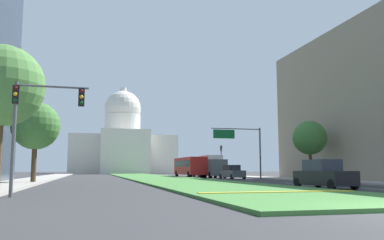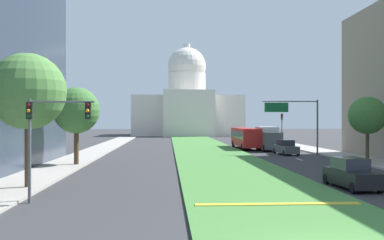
{
  "view_description": "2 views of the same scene",
  "coord_description": "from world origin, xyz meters",
  "px_view_note": "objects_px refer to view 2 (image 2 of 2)",
  "views": [
    {
      "loc": [
        -8.72,
        -9.77,
        1.23
      ],
      "look_at": [
        2.66,
        34.97,
        6.93
      ],
      "focal_mm": 37.32,
      "sensor_mm": 36.0,
      "label": 1
    },
    {
      "loc": [
        -5.23,
        -12.55,
        4.15
      ],
      "look_at": [
        -2.33,
        39.12,
        4.12
      ],
      "focal_mm": 40.77,
      "sensor_mm": 36.0,
      "label": 2
    }
  ],
  "objects_px": {
    "sedan_midblock": "(286,148)",
    "sedan_distant": "(255,141)",
    "overhead_guide_sign": "(296,115)",
    "sedan_lead_stopped": "(351,174)",
    "street_tree_right_mid": "(367,116)",
    "box_truck_delivery": "(268,138)",
    "capitol_building": "(187,106)",
    "street_tree_left_mid": "(76,111)",
    "city_bus": "(245,136)",
    "traffic_light_near_left": "(47,127)",
    "traffic_light_far_right": "(282,125)",
    "street_tree_left_near": "(27,92)"
  },
  "relations": [
    {
      "from": "overhead_guide_sign",
      "to": "sedan_distant",
      "type": "relative_size",
      "value": 1.45
    },
    {
      "from": "traffic_light_near_left",
      "to": "street_tree_left_near",
      "type": "relative_size",
      "value": 0.64
    },
    {
      "from": "traffic_light_far_right",
      "to": "city_bus",
      "type": "relative_size",
      "value": 0.47
    },
    {
      "from": "overhead_guide_sign",
      "to": "sedan_lead_stopped",
      "type": "distance_m",
      "value": 24.87
    },
    {
      "from": "street_tree_right_mid",
      "to": "box_truck_delivery",
      "type": "height_order",
      "value": "street_tree_right_mid"
    },
    {
      "from": "capitol_building",
      "to": "box_truck_delivery",
      "type": "relative_size",
      "value": 4.49
    },
    {
      "from": "traffic_light_near_left",
      "to": "street_tree_left_mid",
      "type": "relative_size",
      "value": 0.73
    },
    {
      "from": "street_tree_left_near",
      "to": "sedan_lead_stopped",
      "type": "xyz_separation_m",
      "value": [
        19.44,
        -0.68,
        -4.97
      ]
    },
    {
      "from": "traffic_light_far_right",
      "to": "sedan_midblock",
      "type": "xyz_separation_m",
      "value": [
        -3.22,
        -13.9,
        -2.49
      ]
    },
    {
      "from": "capitol_building",
      "to": "traffic_light_near_left",
      "type": "relative_size",
      "value": 5.53
    },
    {
      "from": "capitol_building",
      "to": "street_tree_left_mid",
      "type": "distance_m",
      "value": 79.41
    },
    {
      "from": "street_tree_right_mid",
      "to": "sedan_lead_stopped",
      "type": "distance_m",
      "value": 17.67
    },
    {
      "from": "capitol_building",
      "to": "traffic_light_far_right",
      "type": "bearing_deg",
      "value": -77.1
    },
    {
      "from": "street_tree_left_mid",
      "to": "sedan_distant",
      "type": "relative_size",
      "value": 1.56
    },
    {
      "from": "traffic_light_near_left",
      "to": "sedan_distant",
      "type": "distance_m",
      "value": 48.27
    },
    {
      "from": "street_tree_left_near",
      "to": "city_bus",
      "type": "relative_size",
      "value": 0.74
    },
    {
      "from": "capitol_building",
      "to": "sedan_lead_stopped",
      "type": "relative_size",
      "value": 6.13
    },
    {
      "from": "traffic_light_far_right",
      "to": "box_truck_delivery",
      "type": "distance_m",
      "value": 8.6
    },
    {
      "from": "traffic_light_near_left",
      "to": "city_bus",
      "type": "height_order",
      "value": "traffic_light_near_left"
    },
    {
      "from": "street_tree_left_mid",
      "to": "sedan_midblock",
      "type": "xyz_separation_m",
      "value": [
        22.3,
        11.53,
        -4.15
      ]
    },
    {
      "from": "sedan_lead_stopped",
      "to": "sedan_distant",
      "type": "distance_m",
      "value": 40.44
    },
    {
      "from": "sedan_midblock",
      "to": "sedan_distant",
      "type": "bearing_deg",
      "value": 92.71
    },
    {
      "from": "overhead_guide_sign",
      "to": "sedan_midblock",
      "type": "bearing_deg",
      "value": 127.52
    },
    {
      "from": "capitol_building",
      "to": "traffic_light_far_right",
      "type": "xyz_separation_m",
      "value": [
        12.09,
        -52.78,
        -4.48
      ]
    },
    {
      "from": "traffic_light_far_right",
      "to": "sedan_midblock",
      "type": "height_order",
      "value": "traffic_light_far_right"
    },
    {
      "from": "sedan_lead_stopped",
      "to": "overhead_guide_sign",
      "type": "bearing_deg",
      "value": 80.83
    },
    {
      "from": "traffic_light_far_right",
      "to": "sedan_distant",
      "type": "xyz_separation_m",
      "value": [
        -3.93,
        1.02,
        -2.45
      ]
    },
    {
      "from": "box_truck_delivery",
      "to": "city_bus",
      "type": "xyz_separation_m",
      "value": [
        -2.37,
        4.01,
        0.09
      ]
    },
    {
      "from": "traffic_light_far_right",
      "to": "city_bus",
      "type": "bearing_deg",
      "value": -150.62
    },
    {
      "from": "street_tree_left_mid",
      "to": "sedan_lead_stopped",
      "type": "relative_size",
      "value": 1.51
    },
    {
      "from": "sedan_midblock",
      "to": "street_tree_left_mid",
      "type": "bearing_deg",
      "value": -152.66
    },
    {
      "from": "traffic_light_near_left",
      "to": "street_tree_right_mid",
      "type": "relative_size",
      "value": 0.81
    },
    {
      "from": "capitol_building",
      "to": "sedan_lead_stopped",
      "type": "distance_m",
      "value": 92.59
    },
    {
      "from": "street_tree_left_mid",
      "to": "street_tree_right_mid",
      "type": "xyz_separation_m",
      "value": [
        27.47,
        1.3,
        -0.42
      ]
    },
    {
      "from": "street_tree_left_mid",
      "to": "sedan_midblock",
      "type": "relative_size",
      "value": 1.52
    },
    {
      "from": "sedan_lead_stopped",
      "to": "box_truck_delivery",
      "type": "xyz_separation_m",
      "value": [
        2.37,
        31.85,
        0.82
      ]
    },
    {
      "from": "capitol_building",
      "to": "city_bus",
      "type": "height_order",
      "value": "capitol_building"
    },
    {
      "from": "capitol_building",
      "to": "street_tree_left_near",
      "type": "distance_m",
      "value": 92.48
    },
    {
      "from": "traffic_light_near_left",
      "to": "street_tree_left_near",
      "type": "height_order",
      "value": "street_tree_left_near"
    },
    {
      "from": "sedan_midblock",
      "to": "overhead_guide_sign",
      "type": "bearing_deg",
      "value": -52.48
    },
    {
      "from": "traffic_light_far_right",
      "to": "street_tree_right_mid",
      "type": "height_order",
      "value": "street_tree_right_mid"
    },
    {
      "from": "overhead_guide_sign",
      "to": "box_truck_delivery",
      "type": "height_order",
      "value": "overhead_guide_sign"
    },
    {
      "from": "traffic_light_near_left",
      "to": "traffic_light_far_right",
      "type": "xyz_separation_m",
      "value": [
        23.34,
        43.08,
        -0.48
      ]
    },
    {
      "from": "overhead_guide_sign",
      "to": "street_tree_right_mid",
      "type": "height_order",
      "value": "overhead_guide_sign"
    },
    {
      "from": "traffic_light_far_right",
      "to": "capitol_building",
      "type": "bearing_deg",
      "value": 102.9
    },
    {
      "from": "traffic_light_near_left",
      "to": "street_tree_left_mid",
      "type": "height_order",
      "value": "street_tree_left_mid"
    },
    {
      "from": "traffic_light_near_left",
      "to": "overhead_guide_sign",
      "type": "relative_size",
      "value": 0.79
    },
    {
      "from": "box_truck_delivery",
      "to": "sedan_midblock",
      "type": "bearing_deg",
      "value": -84.37
    },
    {
      "from": "sedan_midblock",
      "to": "traffic_light_far_right",
      "type": "bearing_deg",
      "value": 76.95
    },
    {
      "from": "traffic_light_near_left",
      "to": "street_tree_right_mid",
      "type": "distance_m",
      "value": 31.61
    }
  ]
}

